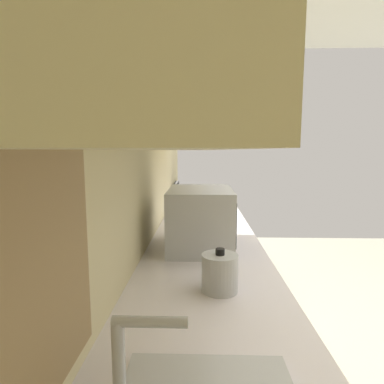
{
  "coord_description": "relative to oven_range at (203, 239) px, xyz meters",
  "views": [
    {
      "loc": [
        -1.83,
        1.24,
        1.46
      ],
      "look_at": [
        -0.02,
        1.3,
        1.22
      ],
      "focal_mm": 29.24,
      "sensor_mm": 36.0,
      "label": 1
    }
  ],
  "objects": [
    {
      "name": "wall_back",
      "position": [
        -1.57,
        0.38,
        0.86
      ],
      "size": [
        4.28,
        0.12,
        2.67
      ],
      "primitive_type": "cube",
      "color": "beige",
      "rests_on": "ground_plane"
    },
    {
      "name": "counter_run",
      "position": [
        -1.97,
        0.01,
        -0.01
      ],
      "size": [
        3.34,
        0.66,
        0.92
      ],
      "color": "beige",
      "rests_on": "ground_plane"
    },
    {
      "name": "upper_cabinets",
      "position": [
        -1.97,
        0.15,
        1.34
      ],
      "size": [
        2.54,
        0.35,
        0.71
      ],
      "color": "beige"
    },
    {
      "name": "window_back_wall",
      "position": [
        -2.88,
        0.31,
        0.86
      ],
      "size": [
        0.45,
        0.02,
        0.68
      ],
      "color": "#997A4C"
    },
    {
      "name": "oven_range",
      "position": [
        0.0,
        0.0,
        0.0
      ],
      "size": [
        0.61,
        0.66,
        1.1
      ],
      "color": "black",
      "rests_on": "ground_plane"
    },
    {
      "name": "microwave",
      "position": [
        -1.7,
        0.02,
        0.61
      ],
      "size": [
        0.46,
        0.35,
        0.33
      ],
      "color": "#B7BABF",
      "rests_on": "counter_run"
    },
    {
      "name": "bowl",
      "position": [
        -0.9,
        -0.05,
        0.48
      ],
      "size": [
        0.15,
        0.15,
        0.06
      ],
      "color": "silver",
      "rests_on": "counter_run"
    },
    {
      "name": "kettle",
      "position": [
        -2.24,
        -0.05,
        0.52
      ],
      "size": [
        0.19,
        0.14,
        0.17
      ],
      "color": "#B7BABF",
      "rests_on": "counter_run"
    }
  ]
}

